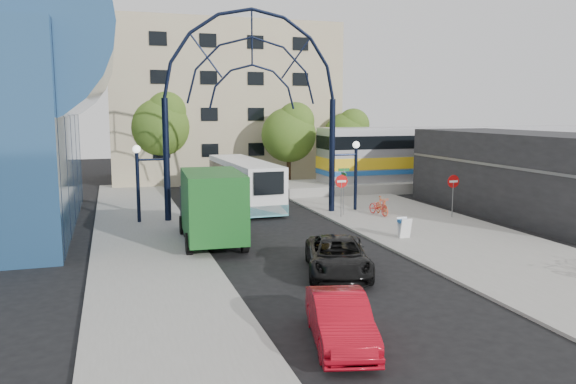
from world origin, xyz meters
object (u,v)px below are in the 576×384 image
object	(u,v)px
stop_sign	(341,185)
do_not_enter_sign	(453,186)
gateway_arch	(252,71)
train_car	(464,152)
sandwich_board	(404,225)
street_name_sign	(344,181)
tree_north_c	(348,134)
tree_north_a	(290,132)
city_bus	(244,182)
bike_near_b	(382,206)
bike_near_a	(379,207)
green_truck	(211,207)
black_suv	(338,256)
red_sedan	(340,320)
tree_north_b	(161,123)

from	to	relation	value
stop_sign	do_not_enter_sign	size ratio (longest dim) A/B	1.01
gateway_arch	train_car	xyz separation A→B (m)	(20.00, 8.00, -5.66)
sandwich_board	train_car	size ratio (longest dim) A/B	0.04
gateway_arch	street_name_sign	distance (m)	8.38
do_not_enter_sign	sandwich_board	world-z (taller)	do_not_enter_sign
tree_north_c	tree_north_a	bearing A→B (deg)	-161.56
city_bus	bike_near_b	size ratio (longest dim) A/B	6.03
bike_near_a	green_truck	bearing A→B (deg)	-170.88
green_truck	black_suv	distance (m)	7.70
do_not_enter_sign	tree_north_a	xyz separation A→B (m)	(-4.88, 15.93, 2.63)
street_name_sign	red_sedan	xyz separation A→B (m)	(-7.40, -17.15, -1.44)
city_bus	bike_near_a	distance (m)	9.37
tree_north_b	black_suv	size ratio (longest dim) A/B	1.58
stop_sign	tree_north_c	xyz separation A→B (m)	(7.32, 15.93, 2.28)
do_not_enter_sign	bike_near_a	distance (m)	4.47
stop_sign	tree_north_a	xyz separation A→B (m)	(1.32, 13.93, 2.61)
do_not_enter_sign	train_car	world-z (taller)	train_car
train_car	tree_north_c	size ratio (longest dim) A/B	3.86
black_suv	stop_sign	bearing A→B (deg)	83.31
stop_sign	city_bus	size ratio (longest dim) A/B	0.22
stop_sign	black_suv	xyz separation A→B (m)	(-4.52, -10.39, -1.29)
sandwich_board	train_car	distance (m)	21.65
black_suv	bike_near_b	xyz separation A→B (m)	(7.06, 10.18, -0.03)
do_not_enter_sign	bike_near_b	size ratio (longest dim) A/B	1.34
gateway_arch	bike_near_a	xyz separation A→B (m)	(7.18, -2.13, -7.95)
gateway_arch	city_bus	distance (m)	8.20
street_name_sign	bike_near_b	world-z (taller)	street_name_sign
sandwich_board	tree_north_b	bearing A→B (deg)	111.59
black_suv	tree_north_b	bearing A→B (deg)	115.19
train_car	tree_north_a	distance (m)	14.52
train_car	bike_near_a	size ratio (longest dim) A/B	13.55
tree_north_c	black_suv	distance (m)	29.08
tree_north_b	black_suv	bearing A→B (deg)	-81.65
gateway_arch	tree_north_c	xyz separation A→B (m)	(12.12, 13.93, -4.28)
tree_north_c	black_suv	xyz separation A→B (m)	(-11.85, -26.32, -3.57)
stop_sign	street_name_sign	xyz separation A→B (m)	(0.40, 0.60, 0.14)
gateway_arch	sandwich_board	bearing A→B (deg)	-55.09
do_not_enter_sign	street_name_sign	world-z (taller)	street_name_sign
green_truck	red_sedan	xyz separation A→B (m)	(1.32, -12.78, -1.07)
do_not_enter_sign	tree_north_b	bearing A→B (deg)	126.74
tree_north_c	street_name_sign	bearing A→B (deg)	-114.31
gateway_arch	bike_near_a	distance (m)	10.92
tree_north_a	gateway_arch	bearing A→B (deg)	-117.17
gateway_arch	street_name_sign	world-z (taller)	gateway_arch
sandwich_board	city_bus	distance (m)	13.38
bike_near_b	black_suv	bearing A→B (deg)	-119.83
street_name_sign	sandwich_board	xyz separation A→B (m)	(0.40, -6.62, -1.39)
bike_near_a	do_not_enter_sign	bearing A→B (deg)	-35.78
gateway_arch	train_car	bearing A→B (deg)	21.80
stop_sign	bike_near_b	bearing A→B (deg)	-4.67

